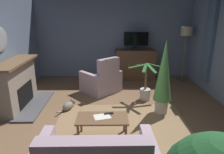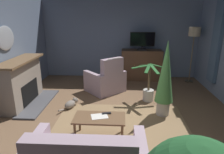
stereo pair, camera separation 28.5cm
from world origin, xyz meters
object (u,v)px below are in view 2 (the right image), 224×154
object	(u,v)px
television	(142,41)
folded_newspaper	(99,116)
armchair_near_window	(106,81)
fireplace	(22,83)
wall_mirror_oval	(6,38)
coffee_table	(99,120)
potted_plant_on_hearth_side	(165,76)
potted_plant_tall_palm_by_window	(148,90)
tv_remote	(107,113)
tv_cabinet	(141,65)
cat	(71,104)
floor_lamp	(194,36)

from	to	relation	value
television	folded_newspaper	distance (m)	3.82
folded_newspaper	armchair_near_window	world-z (taller)	armchair_near_window
fireplace	wall_mirror_oval	xyz separation A→B (m)	(-0.25, -0.00, 1.12)
coffee_table	folded_newspaper	distance (m)	0.06
folded_newspaper	potted_plant_on_hearth_side	distance (m)	1.70
potted_plant_on_hearth_side	potted_plant_tall_palm_by_window	bearing A→B (deg)	106.62
television	potted_plant_tall_palm_by_window	size ratio (longest dim) A/B	0.81
fireplace	armchair_near_window	world-z (taller)	fireplace
television	tv_remote	bearing A→B (deg)	-105.34
tv_cabinet	fireplace	bearing A→B (deg)	-144.99
folded_newspaper	cat	xyz separation A→B (m)	(-0.84, 1.18, -0.32)
potted_plant_on_hearth_side	cat	bearing A→B (deg)	173.41
fireplace	wall_mirror_oval	distance (m)	1.15
wall_mirror_oval	potted_plant_tall_palm_by_window	bearing A→B (deg)	5.60
cat	floor_lamp	xyz separation A→B (m)	(3.53, 2.19, 1.44)
television	wall_mirror_oval	bearing A→B (deg)	-147.62
fireplace	tv_cabinet	xyz separation A→B (m)	(3.17, 2.22, -0.05)
tv_remote	armchair_near_window	size ratio (longest dim) A/B	0.13
armchair_near_window	potted_plant_tall_palm_by_window	size ratio (longest dim) A/B	1.27
cat	floor_lamp	distance (m)	4.40
tv_cabinet	folded_newspaper	distance (m)	3.75
television	armchair_near_window	size ratio (longest dim) A/B	0.64
tv_cabinet	television	bearing A→B (deg)	-90.00
potted_plant_tall_palm_by_window	folded_newspaper	bearing A→B (deg)	-122.75
folded_newspaper	floor_lamp	xyz separation A→B (m)	(2.68, 3.37, 1.12)
potted_plant_tall_palm_by_window	fireplace	bearing A→B (deg)	-173.97
television	cat	size ratio (longest dim) A/B	1.36
television	floor_lamp	world-z (taller)	floor_lamp
wall_mirror_oval	cat	distance (m)	2.18
tv_cabinet	potted_plant_tall_palm_by_window	world-z (taller)	tv_cabinet
television	potted_plant_on_hearth_side	xyz separation A→B (m)	(0.27, -2.61, -0.44)
television	folded_newspaper	world-z (taller)	television
potted_plant_tall_palm_by_window	coffee_table	bearing A→B (deg)	-122.27
television	floor_lamp	distance (m)	1.64
fireplace	cat	distance (m)	1.35
tv_cabinet	coffee_table	xyz separation A→B (m)	(-1.06, -3.62, -0.13)
wall_mirror_oval	floor_lamp	world-z (taller)	wall_mirror_oval
fireplace	coffee_table	xyz separation A→B (m)	(2.11, -1.40, -0.18)
tv_cabinet	television	xyz separation A→B (m)	(0.00, -0.05, 0.87)
wall_mirror_oval	folded_newspaper	size ratio (longest dim) A/B	2.46
folded_newspaper	cat	world-z (taller)	folded_newspaper
television	coffee_table	xyz separation A→B (m)	(-1.06, -3.57, -1.00)
folded_newspaper	armchair_near_window	distance (m)	2.33
potted_plant_tall_palm_by_window	wall_mirror_oval	bearing A→B (deg)	-174.40
fireplace	tv_cabinet	world-z (taller)	fireplace
tv_cabinet	television	world-z (taller)	television
cat	folded_newspaper	bearing A→B (deg)	-54.34
armchair_near_window	floor_lamp	world-z (taller)	floor_lamp
wall_mirror_oval	television	bearing A→B (deg)	32.38
cat	fireplace	bearing A→B (deg)	171.17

